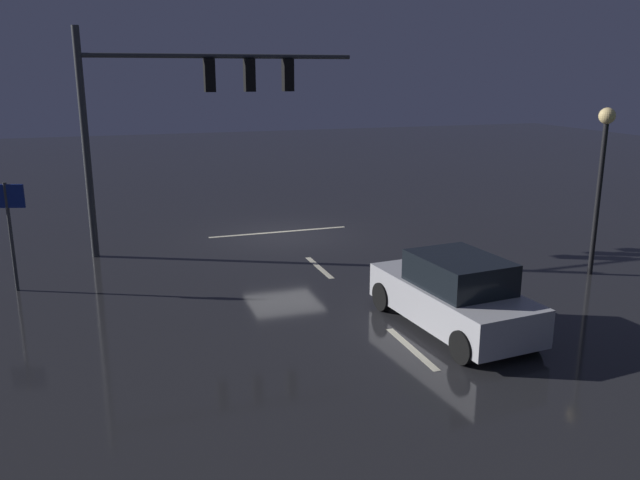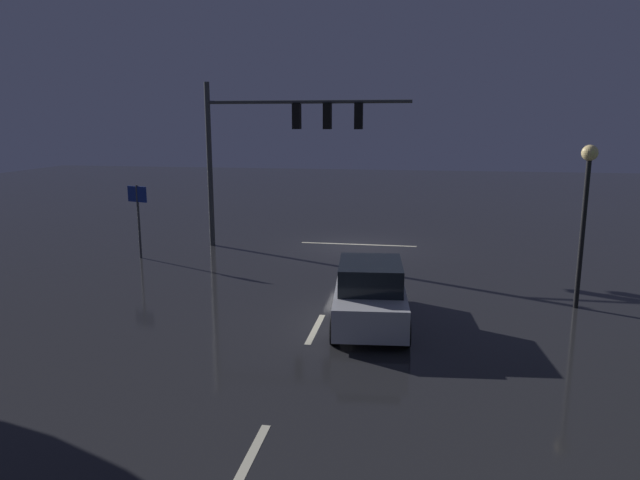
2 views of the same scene
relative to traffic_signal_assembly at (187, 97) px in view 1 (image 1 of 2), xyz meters
name	(u,v)px [view 1 (image 1 of 2)]	position (x,y,z in m)	size (l,w,h in m)	color
ground_plane	(283,236)	(-3.15, -0.65, -4.80)	(80.00, 80.00, 0.00)	#232326
traffic_signal_assembly	(187,97)	(0.00, 0.00, 0.00)	(8.45, 0.47, 6.83)	#383A3D
lane_dash_far	(319,267)	(-3.15, 3.35, -4.80)	(2.20, 0.16, 0.01)	beige
lane_dash_mid	(412,348)	(-3.15, 9.35, -4.80)	(2.20, 0.16, 0.01)	beige
stop_bar	(279,232)	(-3.15, -1.18, -4.80)	(5.00, 0.16, 0.01)	beige
car_approaching	(454,295)	(-4.48, 8.66, -4.01)	(2.25, 4.49, 1.70)	#B7B7BC
street_lamp_left_kerb	(602,158)	(-10.22, 6.37, -1.53)	(0.44, 0.44, 4.63)	black
route_sign	(8,214)	(4.98, 2.75, -2.74)	(0.88, 0.32, 2.86)	#383A3D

